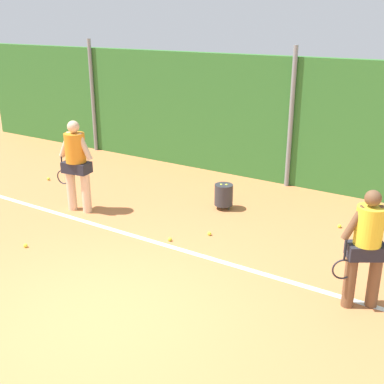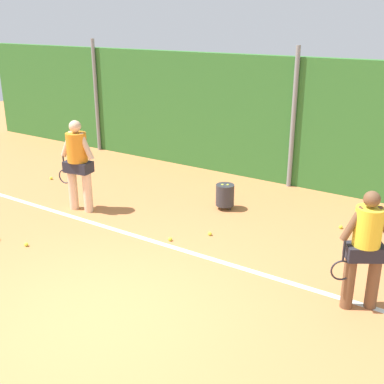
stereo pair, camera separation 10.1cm
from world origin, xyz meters
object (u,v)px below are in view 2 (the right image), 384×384
at_px(tennis_ball_4, 341,227).
at_px(tennis_ball_8, 210,234).
at_px(tennis_ball_6, 170,239).
at_px(player_midcourt, 78,161).
at_px(tennis_ball_3, 51,178).
at_px(player_foreground_near, 365,245).
at_px(tennis_ball_5, 26,244).
at_px(ball_hopper, 225,195).

xyz_separation_m(tennis_ball_4, tennis_ball_8, (-1.80, -1.54, 0.00)).
bearing_deg(tennis_ball_6, player_midcourt, 175.58).
relative_size(player_midcourt, tennis_ball_3, 26.91).
xyz_separation_m(player_foreground_near, tennis_ball_5, (-5.06, -1.22, -0.87)).
bearing_deg(player_foreground_near, tennis_ball_8, -49.41).
distance_m(tennis_ball_5, tennis_ball_6, 2.38).
distance_m(player_foreground_near, player_midcourt, 5.49).
xyz_separation_m(tennis_ball_3, tennis_ball_5, (2.38, -2.61, 0.00)).
bearing_deg(player_foreground_near, tennis_ball_4, -100.91).
bearing_deg(tennis_ball_3, tennis_ball_4, 8.45).
height_order(player_foreground_near, player_midcourt, player_midcourt).
distance_m(player_foreground_near, tennis_ball_5, 5.28).
bearing_deg(player_midcourt, tennis_ball_6, 166.76).
distance_m(player_midcourt, tennis_ball_6, 2.47).
distance_m(ball_hopper, tennis_ball_5, 3.78).
distance_m(player_midcourt, tennis_ball_5, 1.96).
bearing_deg(ball_hopper, tennis_ball_5, -120.23).
relative_size(player_foreground_near, ball_hopper, 3.13).
relative_size(player_midcourt, tennis_ball_8, 26.91).
distance_m(tennis_ball_4, tennis_ball_8, 2.37).
bearing_deg(tennis_ball_5, tennis_ball_3, 132.39).
bearing_deg(tennis_ball_4, tennis_ball_6, -137.03).
height_order(player_midcourt, tennis_ball_3, player_midcourt).
relative_size(player_foreground_near, tennis_ball_5, 24.35).
xyz_separation_m(player_foreground_near, player_midcourt, (-5.47, 0.43, 0.10)).
height_order(player_midcourt, tennis_ball_8, player_midcourt).
distance_m(tennis_ball_3, tennis_ball_6, 4.39).
distance_m(player_foreground_near, tennis_ball_4, 2.68).
relative_size(player_foreground_near, tennis_ball_4, 24.35).
bearing_deg(ball_hopper, player_midcourt, -145.24).
xyz_separation_m(player_midcourt, tennis_ball_3, (-1.97, 0.95, -0.96)).
height_order(tennis_ball_3, tennis_ball_4, same).
bearing_deg(tennis_ball_3, player_midcourt, -25.88).
height_order(tennis_ball_4, tennis_ball_6, same).
height_order(tennis_ball_4, tennis_ball_8, same).
xyz_separation_m(player_foreground_near, tennis_ball_3, (-7.44, 1.39, -0.87)).
distance_m(tennis_ball_4, tennis_ball_6, 3.07).
bearing_deg(tennis_ball_3, tennis_ball_5, -47.61).
distance_m(ball_hopper, tennis_ball_4, 2.25).
bearing_deg(tennis_ball_4, tennis_ball_5, -139.00).
bearing_deg(tennis_ball_8, tennis_ball_6, -128.68).
xyz_separation_m(tennis_ball_4, tennis_ball_5, (-4.11, -3.57, 0.00)).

